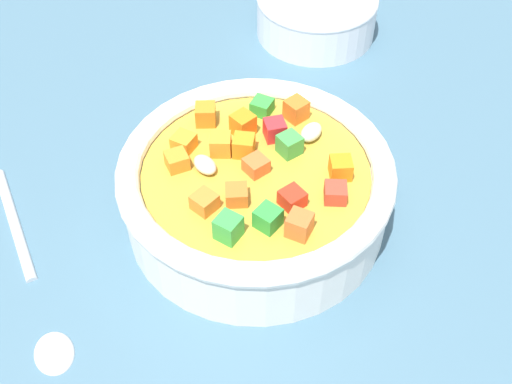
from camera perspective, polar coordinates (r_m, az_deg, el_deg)
ground_plane at (r=49.71cm, az=-0.00°, el=-2.95°), size 140.00×140.00×2.00cm
soup_bowl_main at (r=46.49cm, az=0.00°, el=0.41°), size 20.08×20.08×6.78cm
spoon at (r=47.49cm, az=-19.64°, el=-7.52°), size 19.84×2.57×0.99cm
side_bowl_small at (r=66.87cm, az=5.49°, el=15.78°), size 12.19×12.19×4.49cm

